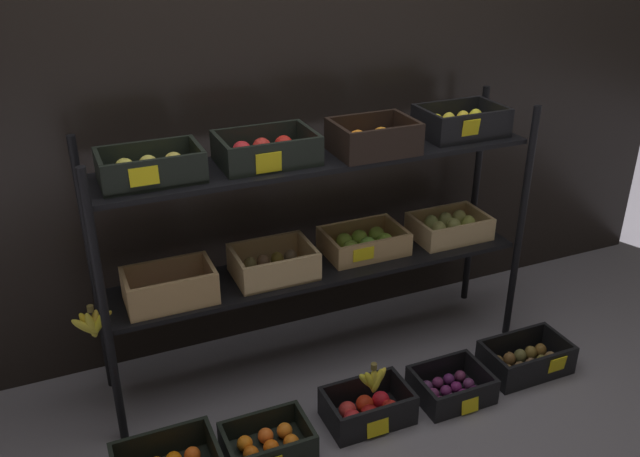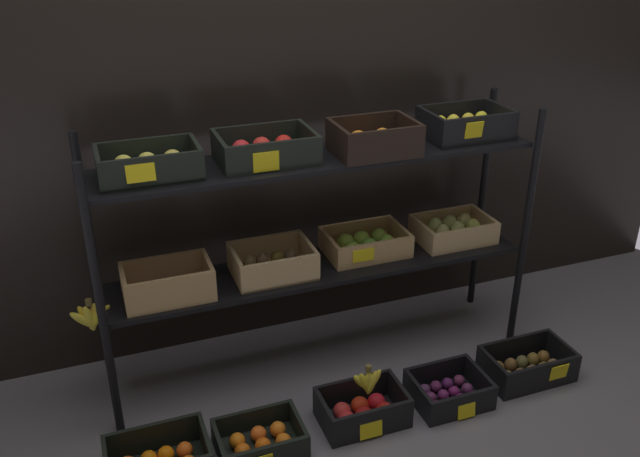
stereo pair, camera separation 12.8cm
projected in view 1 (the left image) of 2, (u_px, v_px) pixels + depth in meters
name	position (u px, v px, depth m)	size (l,w,h in m)	color
ground_plane	(320.00, 357.00, 3.05)	(10.00, 10.00, 0.00)	slate
storefront_wall	(286.00, 109.00, 2.90)	(4.18, 0.12, 2.11)	black
display_rack	(321.00, 208.00, 2.73)	(1.92, 0.38, 1.11)	black
crate_ground_left_tangerine	(268.00, 443.00, 2.51)	(0.32, 0.23, 0.11)	black
crate_ground_apple_red	(368.00, 409.00, 2.66)	(0.34, 0.22, 0.13)	black
crate_ground_plum	(451.00, 388.00, 2.79)	(0.30, 0.25, 0.11)	black
crate_ground_kiwi	(525.00, 360.00, 2.95)	(0.37, 0.23, 0.13)	black
banana_bunch_loose	(373.00, 380.00, 2.60)	(0.14, 0.05, 0.13)	brown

